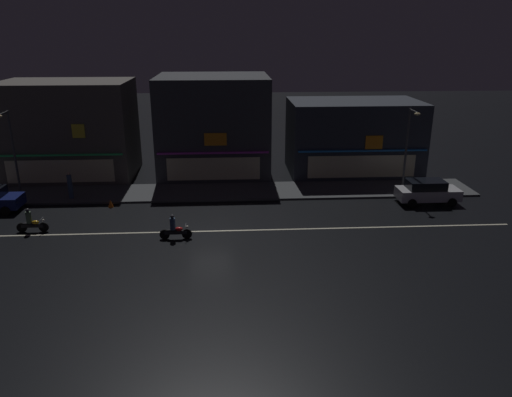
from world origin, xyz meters
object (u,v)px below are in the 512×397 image
Objects in this scene: motorcycle_lead at (175,229)px; traffic_cone at (111,203)px; streetlamp_mid at (408,143)px; pedestrian_on_sidewalk at (70,186)px; streetlamp_west at (11,145)px; parked_car_near_kerb at (427,191)px; motorcycle_following at (31,222)px.

motorcycle_lead reaches higher than traffic_cone.
pedestrian_on_sidewalk is (-24.48, 0.02, -2.81)m from streetlamp_mid.
streetlamp_west reaches higher than motorcycle_lead.
streetlamp_west reaches higher than traffic_cone.
parked_car_near_kerb is 2.26× the size of motorcycle_following.
streetlamp_west is 11.13× the size of traffic_cone.
motorcycle_lead and motorcycle_following have the same top height.
pedestrian_on_sidewalk is at bearing -17.58° from streetlamp_west.
parked_car_near_kerb is 18.04m from motorcycle_lead.
streetlamp_mid is at bearing -149.47° from motorcycle_lead.
motorcycle_lead is (8.17, -7.48, -0.43)m from pedestrian_on_sidewalk.
motorcycle_following is (3.58, -7.24, -3.18)m from streetlamp_west.
traffic_cone is (7.39, -3.08, -3.54)m from streetlamp_west.
streetlamp_mid is 18.23m from motorcycle_lead.
pedestrian_on_sidewalk is at bearing -36.53° from motorcycle_lead.
pedestrian_on_sidewalk is 1.03× the size of motorcycle_following.
parked_car_near_kerb is (29.60, -3.49, -2.95)m from streetlamp_west.
parked_car_near_kerb is 2.26× the size of motorcycle_lead.
streetlamp_west is at bearing 157.37° from traffic_cone.
streetlamp_west is at bearing 177.31° from streetlamp_mid.
pedestrian_on_sidewalk is at bearing 179.96° from streetlamp_mid.
traffic_cone is (3.18, -1.75, -0.78)m from pedestrian_on_sidewalk.
parked_car_near_kerb is (0.92, -2.14, -3.00)m from streetlamp_mid.
parked_car_near_kerb is (25.40, -2.16, -0.19)m from pedestrian_on_sidewalk.
traffic_cone is (-22.22, 0.41, -0.59)m from parked_car_near_kerb.
streetlamp_mid is 11.30× the size of traffic_cone.
streetlamp_mid is 3.80m from parked_car_near_kerb.
motorcycle_following is (-8.79, 1.57, 0.00)m from motorcycle_lead.
streetlamp_mid is at bearing 4.65° from traffic_cone.
streetlamp_mid reaches higher than parked_car_near_kerb.
traffic_cone is (-4.98, 5.73, -0.36)m from motorcycle_lead.
motorcycle_following is 3.45× the size of traffic_cone.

